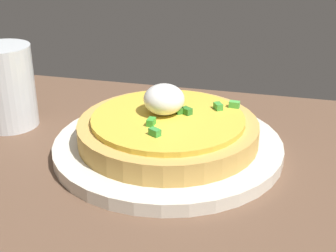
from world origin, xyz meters
TOP-DOWN VIEW (x-y plane):
  - dining_table at (0.00, 0.00)cm, footprint 95.13×65.44cm
  - plate at (7.33, -9.91)cm, footprint 27.89×27.89cm
  - pizza at (7.36, -9.96)cm, footprint 21.80×21.80cm
  - cup_near at (30.32, -12.70)cm, footprint 7.49×7.49cm

SIDE VIEW (x-z plane):
  - dining_table at x=0.00cm, z-range 0.00..3.35cm
  - plate at x=7.33cm, z-range 3.35..4.90cm
  - pizza at x=7.36cm, z-range 3.21..10.10cm
  - cup_near at x=30.32cm, z-range 2.81..13.96cm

